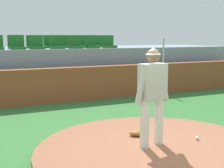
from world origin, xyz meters
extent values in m
plane|color=#326F31|center=(0.00, 0.00, 0.00)|extent=(60.00, 60.00, 0.00)
cylinder|color=#965C41|center=(0.00, 0.00, 0.10)|extent=(4.43, 4.43, 0.21)
cylinder|color=silver|center=(-0.19, 0.16, 0.65)|extent=(0.17, 0.17, 0.88)
cylinder|color=silver|center=(0.15, 0.23, 0.65)|extent=(0.17, 0.17, 0.88)
cube|color=#B7B2A8|center=(-0.02, 0.19, 1.41)|extent=(0.54, 0.35, 0.64)
cylinder|color=#B7B2A8|center=(-0.28, 0.14, 1.37)|extent=(0.30, 0.16, 0.72)
cylinder|color=#B7B2A8|center=(0.24, 0.24, 1.37)|extent=(0.30, 0.16, 0.72)
sphere|color=#8C6647|center=(-0.02, 0.19, 1.86)|extent=(0.24, 0.24, 0.24)
cone|color=#B7B2A8|center=(-0.02, 0.19, 1.95)|extent=(0.33, 0.33, 0.13)
sphere|color=white|center=(0.95, 0.07, 0.25)|extent=(0.07, 0.07, 0.07)
ellipsoid|color=brown|center=(0.00, 0.78, 0.26)|extent=(0.36, 0.31, 0.11)
cube|color=brown|center=(0.00, 5.62, 0.58)|extent=(16.23, 0.40, 1.17)
cylinder|color=silver|center=(3.90, 5.62, 1.67)|extent=(0.06, 0.06, 1.00)
cube|color=gray|center=(0.00, 7.98, 0.88)|extent=(15.72, 3.34, 1.76)
cube|color=#1F6424|center=(-1.39, 6.75, 1.81)|extent=(0.48, 0.44, 0.10)
cube|color=#1F6424|center=(-1.39, 6.93, 2.06)|extent=(0.48, 0.08, 0.40)
cube|color=#1F6424|center=(-0.73, 6.74, 1.81)|extent=(0.48, 0.44, 0.10)
cube|color=#1F6424|center=(-0.73, 6.92, 2.06)|extent=(0.48, 0.08, 0.40)
cube|color=#1F6424|center=(0.02, 6.78, 1.81)|extent=(0.48, 0.44, 0.10)
cube|color=#1F6424|center=(0.02, 6.96, 2.06)|extent=(0.48, 0.08, 0.40)
cube|color=#1F6424|center=(0.70, 6.74, 1.81)|extent=(0.48, 0.44, 0.10)
cube|color=#1F6424|center=(0.70, 6.92, 2.06)|extent=(0.48, 0.08, 0.40)
cube|color=#1F6424|center=(1.37, 6.76, 1.81)|extent=(0.48, 0.44, 0.10)
cube|color=#1F6424|center=(1.37, 6.94, 2.06)|extent=(0.48, 0.08, 0.40)
cube|color=#1F6424|center=(2.13, 6.79, 1.81)|extent=(0.48, 0.44, 0.10)
cube|color=#1F6424|center=(2.13, 6.97, 2.06)|extent=(0.48, 0.08, 0.40)
cube|color=#1F6424|center=(-1.37, 7.66, 1.81)|extent=(0.48, 0.44, 0.10)
cube|color=#1F6424|center=(-1.37, 7.84, 2.06)|extent=(0.48, 0.08, 0.40)
cube|color=#1F6424|center=(-0.69, 7.64, 1.81)|extent=(0.48, 0.44, 0.10)
cube|color=#1F6424|center=(-0.69, 7.82, 2.06)|extent=(0.48, 0.08, 0.40)
cube|color=#1F6424|center=(-0.02, 7.66, 1.81)|extent=(0.48, 0.44, 0.10)
cube|color=#1F6424|center=(-0.02, 7.84, 2.06)|extent=(0.48, 0.08, 0.40)
cube|color=#1F6424|center=(0.67, 7.68, 1.81)|extent=(0.48, 0.44, 0.10)
cube|color=#1F6424|center=(0.67, 7.86, 2.06)|extent=(0.48, 0.08, 0.40)
cube|color=#1F6424|center=(1.40, 7.66, 1.81)|extent=(0.48, 0.44, 0.10)
cube|color=#1F6424|center=(1.40, 7.84, 2.06)|extent=(0.48, 0.08, 0.40)
cube|color=#1F6424|center=(2.12, 7.65, 1.81)|extent=(0.48, 0.44, 0.10)
cube|color=#1F6424|center=(2.12, 7.83, 2.06)|extent=(0.48, 0.08, 0.40)
camera|label=1|loc=(-3.00, -4.51, 2.20)|focal=49.86mm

